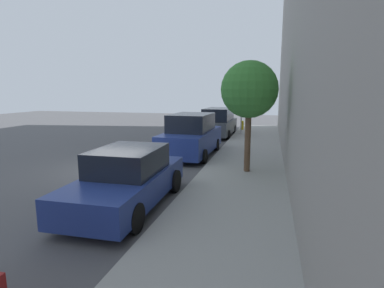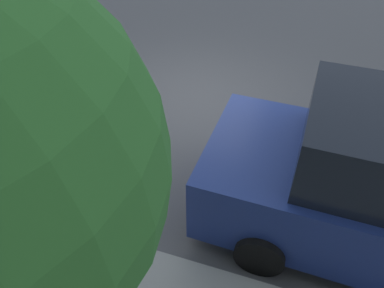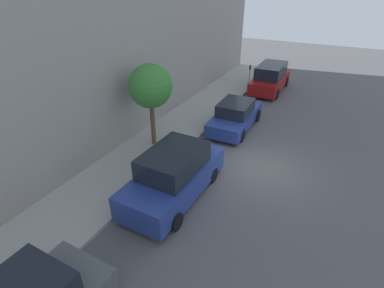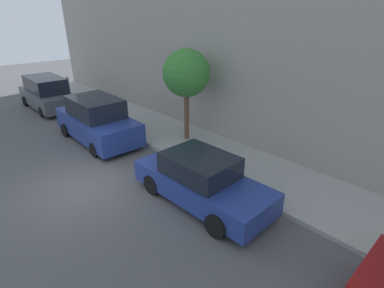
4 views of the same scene
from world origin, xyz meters
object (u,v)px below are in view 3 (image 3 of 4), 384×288
parked_sedan_second (235,116)px  street_tree (150,87)px  parking_meter_near (250,72)px  parked_minivan_nearest (270,78)px  parked_suv_third (174,175)px

parked_sedan_second → street_tree: size_ratio=1.16×
parking_meter_near → street_tree: 11.52m
parked_minivan_nearest → parked_sedan_second: size_ratio=1.08×
parking_meter_near → parked_minivan_nearest: bearing=165.5°
street_tree → parking_meter_near: bearing=-96.0°
parked_sedan_second → parking_meter_near: size_ratio=3.22×
parked_minivan_nearest → parking_meter_near: (1.69, -0.44, 0.10)m
parked_suv_third → parking_meter_near: bearing=-83.4°
parked_suv_third → street_tree: (2.83, -2.84, 2.12)m
street_tree → parked_sedan_second: bearing=-126.6°
parked_sedan_second → parking_meter_near: 7.67m
parked_minivan_nearest → street_tree: size_ratio=1.25×
parked_minivan_nearest → parked_sedan_second: bearing=89.5°
parked_sedan_second → street_tree: 5.26m
parking_meter_near → street_tree: street_tree is taller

